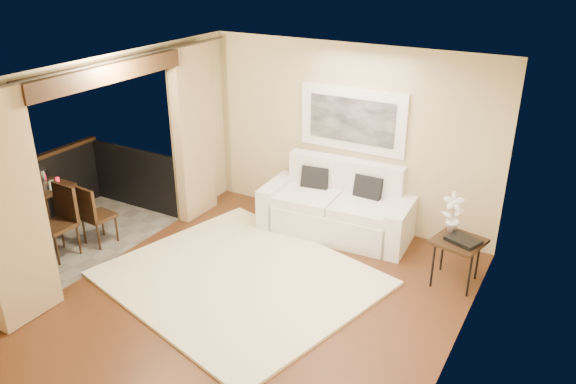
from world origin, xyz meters
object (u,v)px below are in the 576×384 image
Objects in this scene: orchid at (453,213)px; bistro_table at (49,191)px; balcony_chair_far at (92,212)px; ice_bucket at (41,176)px; side_table at (458,244)px; balcony_chair_near at (62,215)px; sofa at (338,208)px.

bistro_table is (-5.48, -1.64, -0.27)m from orchid.
balcony_chair_far reaches higher than bistro_table.
orchid is at bearing 15.63° from ice_bucket.
balcony_chair_far is at bearing -161.86° from side_table.
orchid is at bearing 129.47° from side_table.
ice_bucket is at bearing -0.91° from balcony_chair_far.
balcony_chair_near reaches higher than ice_bucket.
bistro_table is 3.42× the size of ice_bucket.
ice_bucket is (-0.97, 0.48, 0.20)m from balcony_chair_near.
side_table is 0.67× the size of balcony_chair_near.
side_table is 3.36× the size of ice_bucket.
balcony_chair_far is 0.90× the size of balcony_chair_near.
balcony_chair_far is 4.51× the size of ice_bucket.
bistro_table is (-3.75, -2.02, 0.23)m from sofa.
balcony_chair_far is 1.18m from ice_bucket.
sofa is 3.26× the size of bistro_table.
side_table is 5.20m from balcony_chair_near.
bistro_table is at bearing -165.43° from side_table.
balcony_chair_near is at bearing -158.73° from side_table.
side_table is 0.75× the size of balcony_chair_far.
sofa is 11.16× the size of ice_bucket.
orchid is 4.85m from balcony_chair_far.
orchid is at bearing -16.11° from sofa.
balcony_chair_near is (-0.18, -0.36, 0.06)m from balcony_chair_far.
orchid reaches higher than ice_bucket.
bistro_table is at bearing -16.90° from ice_bucket.
orchid is 5.14m from balcony_chair_near.
orchid is at bearing 16.68° from bistro_table.
balcony_chair_far is at bearing -6.19° from ice_bucket.
sofa is at bearing -137.96° from balcony_chair_far.
balcony_chair_far is (-4.53, -1.71, -0.35)m from orchid.
sofa is 3.49m from balcony_chair_far.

